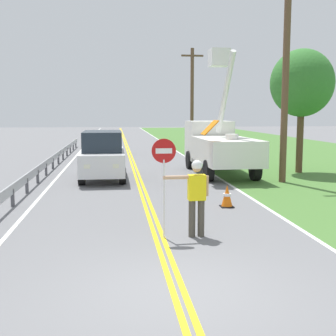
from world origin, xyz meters
TOP-DOWN VIEW (x-y plane):
  - ground_plane at (0.00, 0.00)m, footprint 160.00×160.00m
  - grass_verge_right at (11.60, 20.00)m, footprint 16.00×110.00m
  - centerline_yellow_left at (-0.09, 20.00)m, footprint 0.11×110.00m
  - centerline_yellow_right at (0.09, 20.00)m, footprint 0.11×110.00m
  - edge_line_right at (3.60, 20.00)m, footprint 0.12×110.00m
  - edge_line_left at (-3.60, 20.00)m, footprint 0.12×110.00m
  - flagger_worker at (0.88, 3.14)m, footprint 1.09×0.26m
  - stop_sign_paddle at (0.11, 3.11)m, footprint 0.56×0.04m
  - utility_bucket_truck at (3.91, 13.87)m, footprint 2.67×6.84m
  - oncoming_suv_nearest at (-1.54, 12.49)m, footprint 1.93×4.62m
  - oncoming_sedan_second at (-1.74, 22.97)m, footprint 2.02×4.16m
  - utility_pole_near at (5.97, 10.79)m, footprint 1.80×0.28m
  - utility_pole_mid at (5.32, 29.21)m, footprint 1.80×0.28m
  - traffic_cone_lead at (2.43, 6.27)m, footprint 0.40×0.40m
  - guardrail_left_shoulder at (-4.20, 15.14)m, footprint 0.10×32.00m
  - roadside_tree_verge at (7.88, 13.55)m, footprint 3.00×3.00m

SIDE VIEW (x-z plane):
  - ground_plane at x=0.00m, z-range 0.00..0.00m
  - grass_verge_right at x=11.60m, z-range 0.00..0.01m
  - centerline_yellow_left at x=-0.09m, z-range 0.00..0.01m
  - centerline_yellow_right at x=0.09m, z-range 0.00..0.01m
  - edge_line_right at x=3.60m, z-range 0.00..0.01m
  - edge_line_left at x=-3.60m, z-range 0.00..0.01m
  - traffic_cone_lead at x=2.43m, z-range -0.01..0.69m
  - guardrail_left_shoulder at x=-4.20m, z-range 0.16..0.87m
  - oncoming_sedan_second at x=-1.74m, z-range -0.02..1.68m
  - flagger_worker at x=0.88m, z-range 0.13..1.96m
  - oncoming_suv_nearest at x=-1.54m, z-range 0.01..2.11m
  - utility_bucket_truck at x=3.91m, z-range -1.50..4.36m
  - stop_sign_paddle at x=0.11m, z-range 0.54..2.87m
  - utility_pole_mid at x=5.32m, z-range 0.18..8.23m
  - roadside_tree_verge at x=7.88m, z-range 1.32..7.22m
  - utility_pole_near at x=5.97m, z-range 0.18..8.93m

